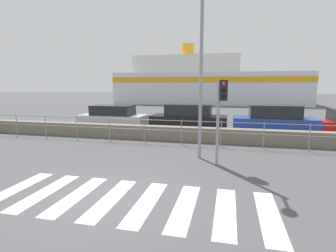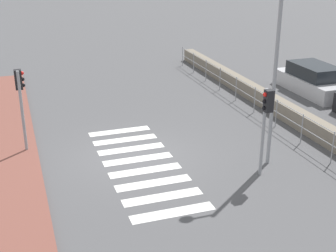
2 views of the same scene
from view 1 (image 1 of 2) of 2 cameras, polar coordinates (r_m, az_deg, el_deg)
ground_plane at (r=6.79m, az=-14.47°, el=-14.88°), size 160.00×160.00×0.00m
crosswalk at (r=6.51m, az=-8.66°, el=-15.74°), size 6.75×2.40×0.01m
seawall at (r=12.97m, az=-0.27°, el=-1.55°), size 25.63×0.55×0.68m
harbor_fence at (r=12.06m, az=-1.23°, el=-0.33°), size 23.10×0.04×1.15m
traffic_light_far at (r=8.88m, az=11.58°, el=4.89°), size 0.34×0.32×2.87m
streetlamp at (r=9.42m, az=7.11°, el=14.46°), size 0.32×1.11×5.81m
ferry_boat at (r=38.73m, az=7.96°, el=9.12°), size 26.05×8.48×8.50m
parked_car_silver at (r=17.48m, az=-11.84°, el=1.85°), size 4.33×1.82×1.40m
parked_car_black at (r=16.02m, az=4.52°, el=1.62°), size 4.57×1.71×1.55m
parked_car_blue at (r=16.04m, az=22.03°, el=1.04°), size 4.47×1.84×1.59m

